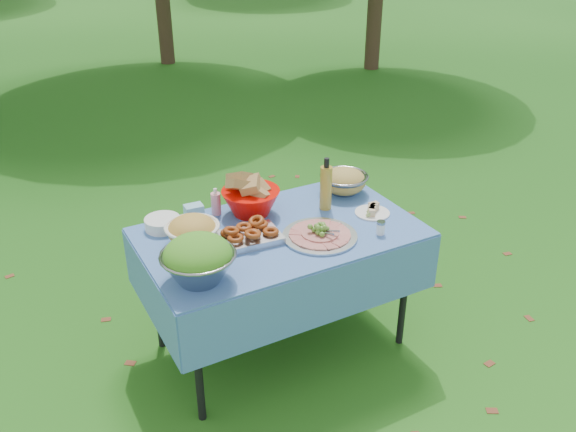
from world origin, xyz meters
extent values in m
plane|color=#0B390A|center=(0.00, 0.00, 0.00)|extent=(80.00, 80.00, 0.00)
cube|color=#79A9E8|center=(0.00, 0.00, 0.38)|extent=(1.46, 0.86, 0.76)
cylinder|color=white|center=(-0.54, 0.33, 0.79)|extent=(0.25, 0.25, 0.06)
cube|color=#86C7E0|center=(-0.36, 0.34, 0.81)|extent=(0.10, 0.08, 0.09)
cylinder|color=pink|center=(-0.22, 0.34, 0.84)|extent=(0.06, 0.06, 0.16)
cube|color=#BCBDC1|center=(-0.19, -0.01, 0.80)|extent=(0.33, 0.25, 0.07)
cylinder|color=#B0B4B7|center=(0.15, -0.16, 0.81)|extent=(0.45, 0.45, 0.09)
cylinder|color=#AF9030|center=(0.35, 0.11, 0.91)|extent=(0.08, 0.08, 0.31)
cylinder|color=white|center=(0.55, -0.07, 0.79)|extent=(0.23, 0.23, 0.05)
cylinder|color=white|center=(0.45, -0.28, 0.80)|extent=(0.06, 0.06, 0.07)
camera|label=1|loc=(-1.31, -2.50, 2.35)|focal=38.00mm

